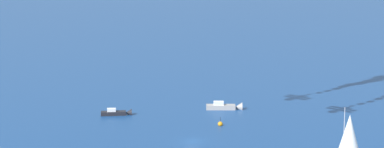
% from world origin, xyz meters
% --- Properties ---
extents(ground_plane, '(2000.00, 2000.00, 0.00)m').
position_xyz_m(ground_plane, '(0.00, 0.00, 0.00)').
color(ground_plane, navy).
extents(motorboat_far_stbd, '(4.57, 7.43, 2.11)m').
position_xyz_m(motorboat_far_stbd, '(16.87, 23.23, 0.57)').
color(motorboat_far_stbd, black).
rests_on(motorboat_far_stbd, ground_plane).
extents(sailboat_trailing, '(5.98, 8.54, 10.70)m').
position_xyz_m(sailboat_trailing, '(-7.38, -31.34, 4.88)').
color(sailboat_trailing, '#B21E1E').
rests_on(sailboat_trailing, ground_plane).
extents(motorboat_mid_cluster, '(4.56, 9.11, 2.56)m').
position_xyz_m(motorboat_mid_cluster, '(29.64, -0.08, 0.69)').
color(motorboat_mid_cluster, '#9E9993').
rests_on(motorboat_mid_cluster, ground_plane).
extents(marker_buoy, '(1.10, 1.10, 2.10)m').
position_xyz_m(marker_buoy, '(13.90, -2.48, 0.39)').
color(marker_buoy, orange).
rests_on(marker_buoy, ground_plane).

